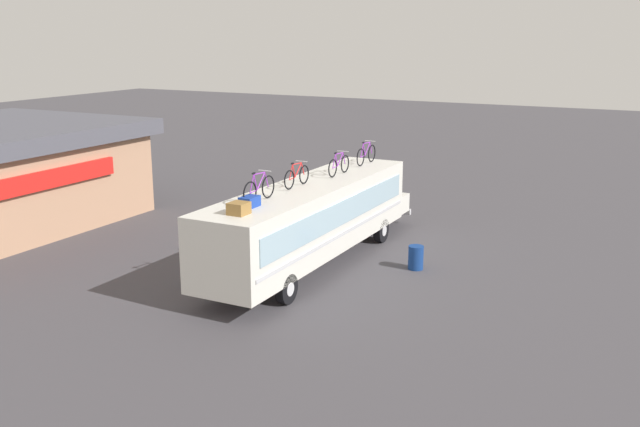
{
  "coord_description": "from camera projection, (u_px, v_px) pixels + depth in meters",
  "views": [
    {
      "loc": [
        -21.0,
        -11.24,
        7.9
      ],
      "look_at": [
        0.72,
        0.0,
        1.71
      ],
      "focal_mm": 40.4,
      "sensor_mm": 36.0,
      "label": 1
    }
  ],
  "objects": [
    {
      "name": "rooftop_bicycle_2",
      "position": [
        297.0,
        176.0,
        23.87
      ],
      "size": [
        1.66,
        0.44,
        0.86
      ],
      "color": "black",
      "rests_on": "bus"
    },
    {
      "name": "luggage_bag_2",
      "position": [
        249.0,
        202.0,
        21.14
      ],
      "size": [
        0.62,
        0.41,
        0.32
      ],
      "primitive_type": "cube",
      "color": "#193899",
      "rests_on": "bus"
    },
    {
      "name": "rooftop_bicycle_4",
      "position": [
        366.0,
        154.0,
        27.98
      ],
      "size": [
        1.76,
        0.44,
        0.91
      ],
      "color": "black",
      "rests_on": "bus"
    },
    {
      "name": "rooftop_bicycle_3",
      "position": [
        339.0,
        165.0,
        25.83
      ],
      "size": [
        1.67,
        0.44,
        0.87
      ],
      "color": "black",
      "rests_on": "bus"
    },
    {
      "name": "rooftop_bicycle_1",
      "position": [
        259.0,
        189.0,
        21.77
      ],
      "size": [
        1.76,
        0.44,
        0.95
      ],
      "color": "black",
      "rests_on": "bus"
    },
    {
      "name": "luggage_bag_1",
      "position": [
        239.0,
        208.0,
        20.28
      ],
      "size": [
        0.54,
        0.51,
        0.35
      ],
      "primitive_type": "cube",
      "color": "olive",
      "rests_on": "bus"
    },
    {
      "name": "ground_plane",
      "position": [
        310.0,
        266.0,
        25.03
      ],
      "size": [
        120.0,
        120.0,
        0.0
      ],
      "primitive_type": "plane",
      "color": "#423F44"
    },
    {
      "name": "bus",
      "position": [
        313.0,
        217.0,
        24.77
      ],
      "size": [
        12.53,
        2.45,
        2.89
      ],
      "color": "silver",
      "rests_on": "ground"
    },
    {
      "name": "trash_bin",
      "position": [
        416.0,
        258.0,
        24.58
      ],
      "size": [
        0.52,
        0.52,
        0.82
      ],
      "primitive_type": "cylinder",
      "color": "navy",
      "rests_on": "ground"
    }
  ]
}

